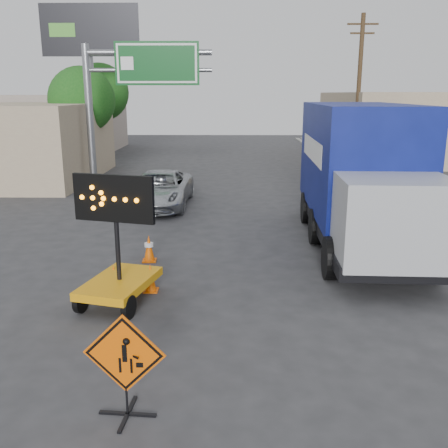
{
  "coord_description": "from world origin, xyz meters",
  "views": [
    {
      "loc": [
        0.42,
        -6.81,
        4.52
      ],
      "look_at": [
        0.28,
        3.56,
        1.8
      ],
      "focal_mm": 40.0,
      "sensor_mm": 36.0,
      "label": 1
    }
  ],
  "objects_px": {
    "construction_sign": "(125,363)",
    "arrow_board": "(119,275)",
    "pickup_truck": "(159,189)",
    "box_truck": "(360,183)"
  },
  "relations": [
    {
      "from": "construction_sign",
      "to": "arrow_board",
      "type": "relative_size",
      "value": 0.55
    },
    {
      "from": "pickup_truck",
      "to": "box_truck",
      "type": "height_order",
      "value": "box_truck"
    },
    {
      "from": "pickup_truck",
      "to": "arrow_board",
      "type": "bearing_deg",
      "value": -85.59
    },
    {
      "from": "box_truck",
      "to": "construction_sign",
      "type": "bearing_deg",
      "value": -119.83
    },
    {
      "from": "box_truck",
      "to": "pickup_truck",
      "type": "bearing_deg",
      "value": 144.39
    },
    {
      "from": "construction_sign",
      "to": "box_truck",
      "type": "bearing_deg",
      "value": 62.72
    },
    {
      "from": "construction_sign",
      "to": "box_truck",
      "type": "distance_m",
      "value": 10.13
    },
    {
      "from": "pickup_truck",
      "to": "box_truck",
      "type": "bearing_deg",
      "value": -36.27
    },
    {
      "from": "construction_sign",
      "to": "box_truck",
      "type": "xyz_separation_m",
      "value": [
        5.35,
        8.53,
        1.07
      ]
    },
    {
      "from": "pickup_truck",
      "to": "box_truck",
      "type": "relative_size",
      "value": 0.57
    }
  ]
}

